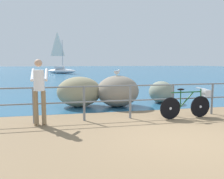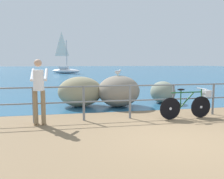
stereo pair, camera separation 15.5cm
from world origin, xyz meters
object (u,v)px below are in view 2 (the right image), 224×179
at_px(person_at_railing, 39,89).
at_px(seagull, 118,72).
at_px(breakwater_boulder_main, 119,91).
at_px(breakwater_boulder_left, 80,92).
at_px(breakwater_boulder_right, 163,92).
at_px(bicycle, 190,103).
at_px(sailboat, 65,69).

bearing_deg(person_at_railing, seagull, -49.02).
bearing_deg(person_at_railing, breakwater_boulder_main, -49.98).
relative_size(breakwater_boulder_left, breakwater_boulder_right, 1.49).
relative_size(bicycle, breakwater_boulder_main, 1.05).
bearing_deg(breakwater_boulder_right, breakwater_boulder_main, -168.49).
bearing_deg(breakwater_boulder_right, seagull, -170.03).
bearing_deg(sailboat, seagull, -61.99).
relative_size(person_at_railing, breakwater_boulder_main, 1.10).
xyz_separation_m(breakwater_boulder_left, sailboat, (-0.56, 26.84, 0.13)).
distance_m(breakwater_boulder_left, sailboat, 26.85).
xyz_separation_m(bicycle, sailboat, (-3.72, 29.44, 0.24)).
xyz_separation_m(breakwater_boulder_main, breakwater_boulder_right, (1.98, 0.40, -0.14)).
height_order(person_at_railing, seagull, person_at_railing).
height_order(breakwater_boulder_main, breakwater_boulder_right, breakwater_boulder_main).
distance_m(bicycle, seagull, 3.06).
relative_size(breakwater_boulder_right, seagull, 3.41).
bearing_deg(seagull, breakwater_boulder_right, -15.90).
height_order(bicycle, breakwater_boulder_left, breakwater_boulder_left).
height_order(bicycle, person_at_railing, person_at_railing).
height_order(breakwater_boulder_left, breakwater_boulder_right, breakwater_boulder_left).
xyz_separation_m(person_at_railing, sailboat, (0.69, 29.38, -0.28)).
relative_size(bicycle, sailboat, 0.28).
distance_m(person_at_railing, breakwater_boulder_left, 2.86).
bearing_deg(breakwater_boulder_main, person_at_railing, -140.18).
bearing_deg(breakwater_boulder_left, breakwater_boulder_main, -10.99).
xyz_separation_m(breakwater_boulder_left, seagull, (1.42, -0.23, 0.76)).
bearing_deg(breakwater_boulder_main, sailboat, 94.24).
distance_m(bicycle, sailboat, 29.67).
distance_m(breakwater_boulder_main, sailboat, 27.20).
xyz_separation_m(breakwater_boulder_main, seagull, (-0.03, 0.05, 0.73)).
bearing_deg(seagull, bicycle, -79.60).
bearing_deg(breakwater_boulder_right, sailboat, 98.50).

